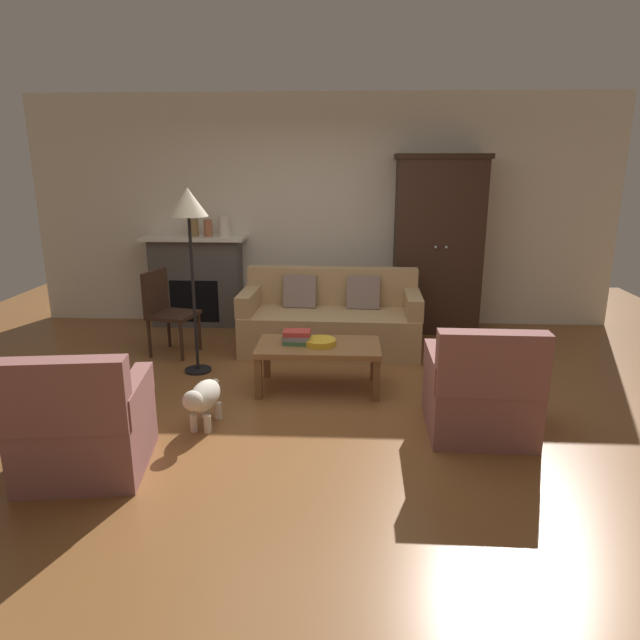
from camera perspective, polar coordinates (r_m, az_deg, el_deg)
The scene contains 16 objects.
ground_plane at distance 5.02m, azimuth -1.26°, elevation -7.84°, with size 9.60×9.60×0.00m, color brown.
back_wall at distance 7.18m, azimuth 0.15°, elevation 10.80°, with size 7.20×0.10×2.80m, color silver.
fireplace at distance 7.29m, azimuth -12.24°, elevation 3.92°, with size 1.26×0.48×1.12m.
armoire at distance 6.97m, azimuth 11.70°, elevation 7.42°, with size 1.06×0.57×2.09m.
couch at distance 6.22m, azimuth 1.06°, elevation -0.09°, with size 1.94×0.90×0.86m.
coffee_table at distance 5.11m, azimuth -0.14°, elevation -3.04°, with size 1.10×0.60×0.42m.
fruit_bowl at distance 5.07m, azimuth 0.03°, elevation -2.22°, with size 0.28×0.28×0.05m, color gold.
book_stack at distance 5.10m, azimuth -2.33°, elevation -1.72°, with size 0.26×0.19×0.12m.
mantel_vase_bronze at distance 7.18m, azimuth -12.58°, elevation 9.04°, with size 0.12×0.12×0.21m, color olive.
mantel_vase_terracotta at distance 7.13m, azimuth -11.16°, elevation 9.04°, with size 0.10×0.10×0.20m, color #A86042.
mantel_vase_cream at distance 7.08m, azimuth -9.58°, elevation 9.29°, with size 0.13×0.13×0.26m, color beige.
armchair_near_left at distance 4.09m, azimuth -22.64°, elevation -9.96°, with size 0.87×0.87×0.88m.
armchair_near_right at distance 4.46m, azimuth 15.82°, elevation -7.18°, with size 0.79×0.78×0.88m.
side_chair_wooden at distance 6.25m, azimuth -15.23°, elevation 1.27°, with size 0.53×0.53×0.90m.
floor_lamp at distance 5.44m, azimuth -13.04°, elevation 10.35°, with size 0.36×0.36×1.77m.
dog at distance 4.50m, azimuth -11.60°, elevation -7.64°, with size 0.25×0.57×0.39m.
Camera 1 is at (0.34, -4.60, 1.99)m, focal length 31.90 mm.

